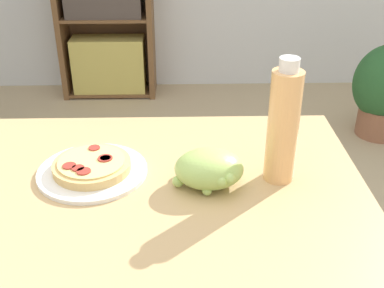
% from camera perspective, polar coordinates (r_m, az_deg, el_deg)
% --- Properties ---
extents(dining_table, '(1.06, 0.78, 0.76)m').
position_cam_1_polar(dining_table, '(1.09, -7.93, -11.56)').
color(dining_table, tan).
rests_on(dining_table, ground_plane).
extents(pizza_on_plate, '(0.25, 0.25, 0.04)m').
position_cam_1_polar(pizza_on_plate, '(1.10, -11.75, -2.82)').
color(pizza_on_plate, white).
rests_on(pizza_on_plate, dining_table).
extents(grape_bunch, '(0.15, 0.13, 0.08)m').
position_cam_1_polar(grape_bunch, '(1.03, 2.01, -2.93)').
color(grape_bunch, '#A8CC66').
rests_on(grape_bunch, dining_table).
extents(drink_bottle, '(0.07, 0.07, 0.28)m').
position_cam_1_polar(drink_bottle, '(1.03, 10.75, 2.21)').
color(drink_bottle, '#EFB270').
rests_on(drink_bottle, dining_table).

